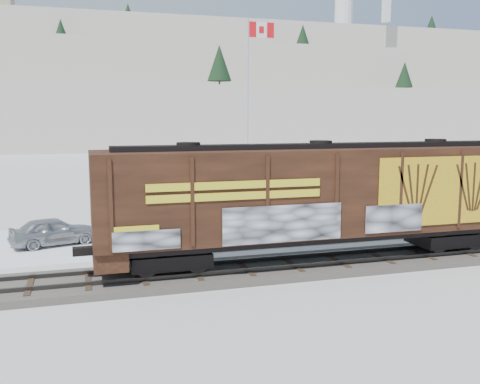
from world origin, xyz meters
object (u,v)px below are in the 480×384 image
object	(u,v)px
car_white	(200,224)
car_dark	(392,216)
car_silver	(54,231)
hopper_railcar	(320,195)
flagpole	(249,139)

from	to	relation	value
car_white	car_dark	xyz separation A→B (m)	(11.26, 0.46, -0.22)
car_white	car_dark	world-z (taller)	car_white
car_silver	car_white	world-z (taller)	car_white
hopper_railcar	car_silver	xyz separation A→B (m)	(-10.74, 7.17, -2.33)
hopper_railcar	car_silver	world-z (taller)	hopper_railcar
flagpole	car_silver	world-z (taller)	flagpole
car_white	flagpole	bearing A→B (deg)	-52.19
hopper_railcar	car_white	world-z (taller)	hopper_railcar
flagpole	car_white	world-z (taller)	flagpole
hopper_railcar	car_white	xyz separation A→B (m)	(-3.73, 5.92, -2.17)
car_dark	hopper_railcar	bearing A→B (deg)	144.87
car_dark	flagpole	bearing A→B (deg)	49.15
car_silver	car_white	xyz separation A→B (m)	(7.01, -1.25, 0.16)
car_silver	car_dark	bearing A→B (deg)	-108.41
hopper_railcar	car_silver	distance (m)	13.13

